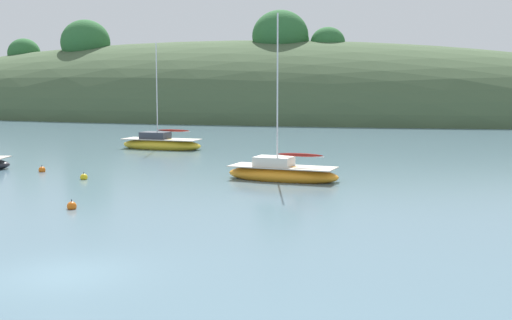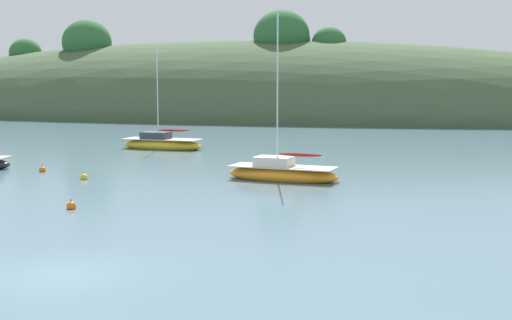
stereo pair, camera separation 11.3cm
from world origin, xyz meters
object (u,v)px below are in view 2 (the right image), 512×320
at_px(sailboat_teal_outer, 282,173).
at_px(sailboat_black_sloop, 162,144).
at_px(mooring_buoy_channel, 84,177).
at_px(mooring_buoy_outer, 71,206).
at_px(mooring_buoy_inner, 42,170).

bearing_deg(sailboat_teal_outer, sailboat_black_sloop, 134.73).
bearing_deg(sailboat_teal_outer, mooring_buoy_channel, -164.65).
height_order(sailboat_black_sloop, mooring_buoy_channel, sailboat_black_sloop).
bearing_deg(sailboat_teal_outer, mooring_buoy_outer, -121.41).
height_order(sailboat_black_sloop, mooring_buoy_inner, sailboat_black_sloop).
relative_size(mooring_buoy_channel, mooring_buoy_inner, 1.00).
height_order(mooring_buoy_channel, mooring_buoy_inner, same).
relative_size(sailboat_teal_outer, mooring_buoy_outer, 18.41).
height_order(sailboat_black_sloop, mooring_buoy_outer, sailboat_black_sloop).
relative_size(sailboat_black_sloop, mooring_buoy_outer, 17.30).
xyz_separation_m(sailboat_teal_outer, mooring_buoy_inner, (-15.70, -0.94, -0.30)).
bearing_deg(mooring_buoy_channel, mooring_buoy_outer, -62.04).
bearing_deg(mooring_buoy_outer, mooring_buoy_inner, 130.00).
bearing_deg(mooring_buoy_outer, sailboat_teal_outer, 58.59).
height_order(mooring_buoy_inner, mooring_buoy_outer, same).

